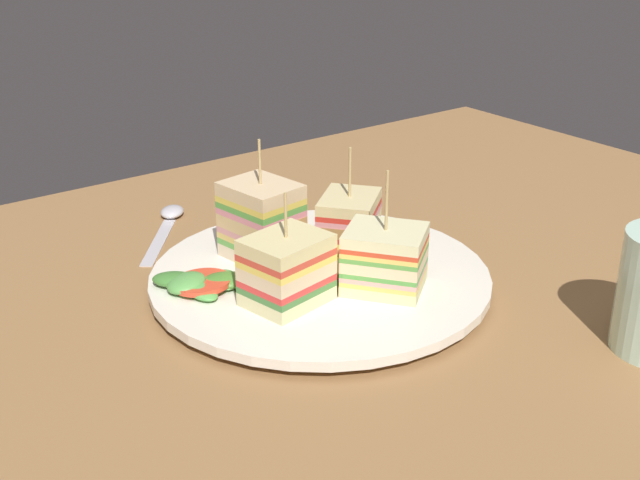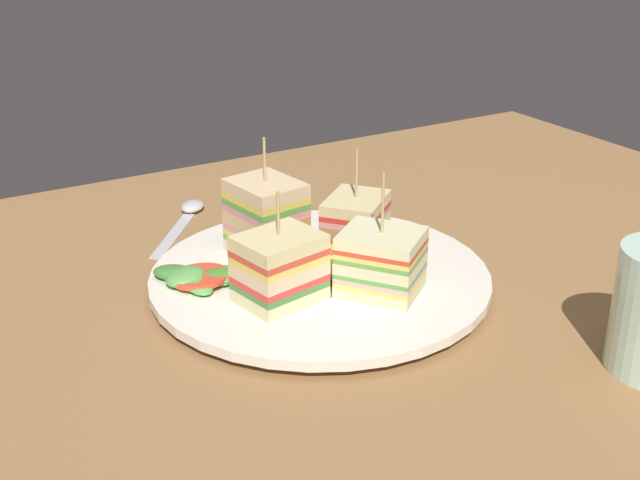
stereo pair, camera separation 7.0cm
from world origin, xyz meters
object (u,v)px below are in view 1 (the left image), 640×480
plate (320,278)px  spoon (168,220)px  sandwich_wedge_3 (349,222)px  sandwich_wedge_1 (287,270)px  sandwich_wedge_2 (384,259)px  chip_pile (316,268)px  sandwich_wedge_0 (262,221)px

plate → spoon: 21.33cm
plate → sandwich_wedge_3: (5.33, 2.74, 3.04)cm
sandwich_wedge_1 → sandwich_wedge_3: 12.00cm
sandwich_wedge_2 → chip_pile: sandwich_wedge_2 is taller
plate → sandwich_wedge_2: (2.43, -5.49, 3.18)cm
sandwich_wedge_1 → sandwich_wedge_2: bearing=-30.2°
plate → sandwich_wedge_2: bearing=-66.1°
plate → chip_pile: chip_pile is taller
plate → sandwich_wedge_1: bearing=-152.3°
spoon → sandwich_wedge_0: bearing=-135.8°
sandwich_wedge_2 → sandwich_wedge_3: (2.91, 8.23, -0.14)cm
plate → sandwich_wedge_3: 6.72cm
sandwich_wedge_0 → sandwich_wedge_2: size_ratio=1.07×
plate → sandwich_wedge_2: sandwich_wedge_2 is taller
sandwich_wedge_1 → plate: bearing=16.8°
chip_pile → sandwich_wedge_1: bearing=-157.9°
sandwich_wedge_2 → sandwich_wedge_3: 8.73cm
sandwich_wedge_2 → sandwich_wedge_3: bearing=-56.6°
sandwich_wedge_0 → sandwich_wedge_3: 8.11cm
plate → spoon: (-3.76, 20.99, -0.52)cm
sandwich_wedge_2 → chip_pile: 5.89cm
plate → chip_pile: size_ratio=4.09×
sandwich_wedge_0 → sandwich_wedge_1: 8.96cm
sandwich_wedge_1 → spoon: size_ratio=0.76×
sandwich_wedge_3 → sandwich_wedge_0: bearing=-60.1°
sandwich_wedge_2 → spoon: 27.44cm
sandwich_wedge_0 → sandwich_wedge_2: bearing=13.9°
sandwich_wedge_0 → sandwich_wedge_3: size_ratio=1.15×
sandwich_wedge_0 → spoon: sandwich_wedge_0 is taller
plate → sandwich_wedge_0: bearing=111.5°
plate → sandwich_wedge_0: 7.23cm
sandwich_wedge_0 → sandwich_wedge_2: 12.03cm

